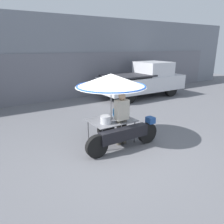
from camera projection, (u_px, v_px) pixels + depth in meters
name	position (u px, v px, depth m)	size (l,w,h in m)	color
ground_plane	(117.00, 151.00, 5.97)	(36.00, 36.00, 0.00)	slate
shopfront_building	(38.00, 59.00, 11.41)	(28.00, 2.06, 4.24)	gray
vendor_motorcycle_cart	(113.00, 90.00, 6.08)	(2.29, 2.01, 2.02)	black
vendor_person	(122.00, 116.00, 6.15)	(0.38, 0.22, 1.53)	#4C473D
pickup_truck	(144.00, 80.00, 12.10)	(4.87, 1.88, 1.89)	black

